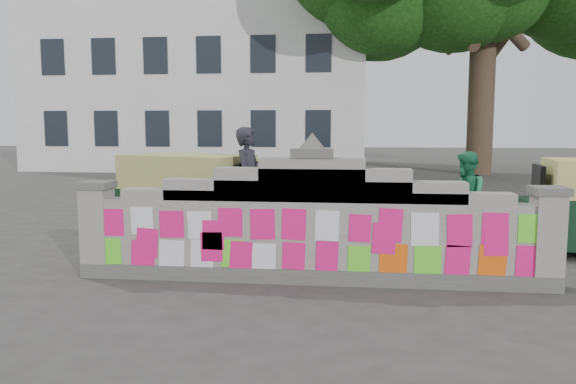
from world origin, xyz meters
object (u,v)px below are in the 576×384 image
Objects in this scene: pedestrian at (466,198)px; rickshaw_left at (191,196)px; cyclist_bike at (249,218)px; cyclist_rider at (249,196)px.

pedestrian is 0.56× the size of rickshaw_left.
rickshaw_left is at bearing 74.39° from cyclist_bike.
cyclist_rider is at bearing 0.00° from cyclist_bike.
cyclist_bike is 1.38m from rickshaw_left.
pedestrian reaches higher than cyclist_bike.
cyclist_rider reaches higher than pedestrian.
cyclist_bike is 1.24× the size of pedestrian.
cyclist_rider is at bearing -73.74° from pedestrian.
cyclist_rider is (0.00, 0.00, 0.38)m from cyclist_bike.
cyclist_rider is 3.82m from pedestrian.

